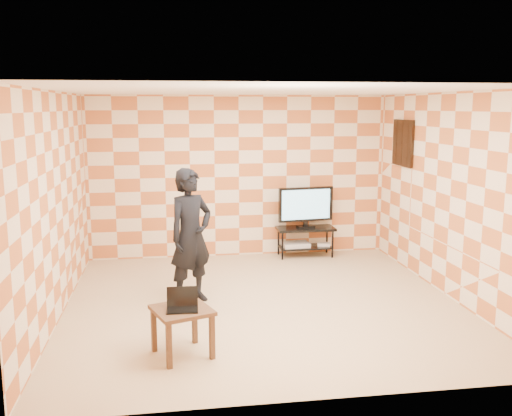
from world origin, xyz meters
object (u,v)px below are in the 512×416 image
at_px(tv, 306,205).
at_px(person, 191,236).
at_px(tv_stand, 305,235).
at_px(side_table, 182,317).

xyz_separation_m(tv, person, (-2.00, -2.01, -0.01)).
xyz_separation_m(tv_stand, person, (-2.00, -2.01, 0.51)).
distance_m(tv_stand, person, 2.88).
height_order(tv, person, person).
relative_size(tv_stand, side_table, 1.40).
xyz_separation_m(tv_stand, side_table, (-2.16, -3.64, 0.05)).
relative_size(tv, person, 0.54).
xyz_separation_m(tv_stand, tv, (-0.00, -0.00, 0.52)).
distance_m(tv, person, 2.84).
bearing_deg(tv_stand, side_table, -120.68).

